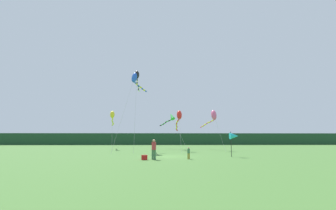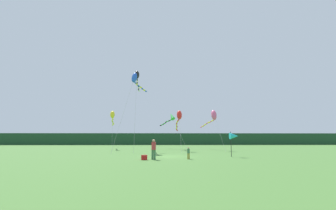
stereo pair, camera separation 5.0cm
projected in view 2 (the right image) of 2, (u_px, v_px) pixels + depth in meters
The scene contains 12 objects.
ground_plane at pixel (170, 156), 24.38m from camera, with size 120.00×120.00×0.00m, color #477533.
distant_treeline at pixel (164, 139), 69.13m from camera, with size 108.00×3.65×3.42m, color #1E4228.
person_adult at pixel (154, 148), 20.82m from camera, with size 0.40×0.40×1.83m.
person_child at pixel (188, 152), 21.27m from camera, with size 0.24×0.24×1.11m.
cooler_box at pixel (144, 157), 20.44m from camera, with size 0.52×0.38×0.43m, color red.
banner_flag_pole at pixel (234, 136), 24.07m from camera, with size 0.90×0.70×2.63m.
kite_rainbow at pixel (213, 116), 37.62m from camera, with size 2.01×9.78×6.71m.
kite_black at pixel (137, 77), 35.10m from camera, with size 0.78×8.30×12.22m.
kite_blue at pixel (135, 79), 33.94m from camera, with size 4.02×6.61×11.69m.
kite_red at pixel (179, 117), 35.98m from camera, with size 0.81×10.25×6.37m.
kite_yellow at pixel (113, 116), 41.15m from camera, with size 2.16×9.39×6.93m.
kite_green at pixel (171, 117), 42.20m from camera, with size 4.66×8.00×6.74m.
Camera 2 is at (-0.88, -24.90, 1.92)m, focal length 24.36 mm.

